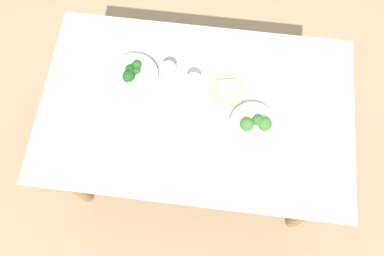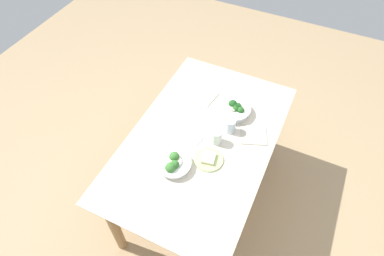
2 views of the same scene
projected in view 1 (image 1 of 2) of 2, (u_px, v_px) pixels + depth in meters
name	position (u px, v px, depth m)	size (l,w,h in m)	color
ground_plane	(195.00, 155.00, 2.60)	(6.00, 6.00, 0.00)	tan
dining_table	(196.00, 117.00, 1.98)	(1.49, 0.93, 0.78)	beige
broccoli_bowl_far	(133.00, 77.00, 1.89)	(0.24, 0.24, 0.10)	white
broccoli_bowl_near	(254.00, 125.00, 1.80)	(0.22, 0.22, 0.09)	white
bread_side_plate	(226.00, 89.00, 1.89)	(0.19, 0.19, 0.03)	#B7D684
water_glass_center	(194.00, 84.00, 1.86)	(0.07, 0.07, 0.10)	silver
water_glass_side	(169.00, 72.00, 1.88)	(0.07, 0.07, 0.10)	silver
fork_by_far_bowl	(129.00, 116.00, 1.85)	(0.11, 0.02, 0.00)	#B7B7BC
fork_by_near_bowl	(199.00, 107.00, 1.87)	(0.10, 0.02, 0.00)	#B7B7BC
table_knife_left	(288.00, 155.00, 1.78)	(0.21, 0.01, 0.00)	#B7B7BC
napkin_folded_upper	(168.00, 48.00, 1.98)	(0.17, 0.18, 0.01)	#B1A997
napkin_folded_lower	(114.00, 126.00, 1.83)	(0.20, 0.14, 0.01)	#B1A997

